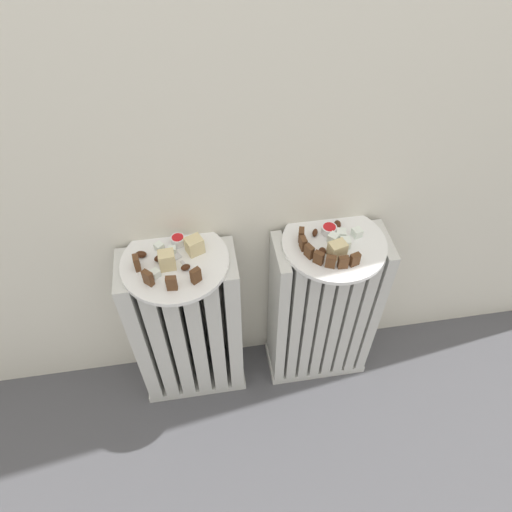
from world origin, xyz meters
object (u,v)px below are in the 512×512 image
Objects in this scene: fork at (182,262)px; plate_left at (175,262)px; radiator_left at (188,329)px; radiator_right at (322,311)px; jam_bowl_left at (178,240)px; plate_right at (334,243)px; jam_bowl_right at (329,229)px.

plate_left is at bearing 153.36° from fork.
radiator_left is 1.00× the size of radiator_right.
plate_left is (-0.00, 0.00, 0.31)m from radiator_left.
fork is (-0.41, -0.01, 0.32)m from radiator_right.
radiator_left is at bearing -45.00° from plate_left.
jam_bowl_left reaches higher than plate_left.
jam_bowl_left is at bearing 77.60° from radiator_left.
fork is at bearing -178.69° from plate_right.
fork reaches higher than plate_right.
radiator_right is at bearing -79.82° from jam_bowl_right.
jam_bowl_left reaches higher than plate_right.
radiator_left is 7.23× the size of fork.
radiator_left is 14.37× the size of jam_bowl_right.
fork is at bearing -26.64° from plate_left.
fork is at bearing -173.51° from jam_bowl_right.
plate_right reaches higher than radiator_left.
jam_bowl_left is (0.01, 0.06, 0.33)m from radiator_left.
radiator_left is at bearing -180.00° from radiator_right.
radiator_right is at bearing -8.07° from jam_bowl_left.
radiator_right is 2.15× the size of plate_left.
jam_bowl_right is (0.42, 0.04, 0.02)m from plate_left.
jam_bowl_left is at bearing 77.60° from plate_left.
plate_right is 7.58× the size of jam_bowl_left.
jam_bowl_left reaches higher than radiator_left.
radiator_right is 0.53m from jam_bowl_left.
radiator_right is 14.37× the size of jam_bowl_right.
jam_bowl_right is at bearing -3.13° from jam_bowl_left.
plate_left is 7.58× the size of jam_bowl_left.
plate_left is (-0.42, -0.00, 0.31)m from radiator_right.
plate_right is at bearing 1.31° from fork.
fork is at bearing -178.69° from radiator_right.
plate_left is at bearing -180.00° from radiator_right.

